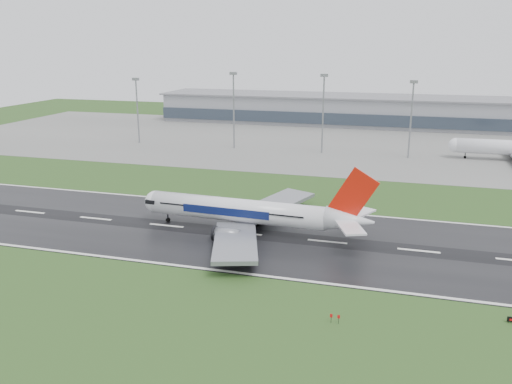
% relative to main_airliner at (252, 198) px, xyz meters
% --- Properties ---
extents(ground, '(520.00, 520.00, 0.00)m').
position_rel_main_airliner_xyz_m(ground, '(18.29, -1.75, -8.52)').
color(ground, '#234318').
rests_on(ground, ground).
extents(runway, '(400.00, 45.00, 0.10)m').
position_rel_main_airliner_xyz_m(runway, '(18.29, -1.75, -8.47)').
color(runway, black).
rests_on(runway, ground).
extents(apron, '(400.00, 130.00, 0.08)m').
position_rel_main_airliner_xyz_m(apron, '(18.29, 123.25, -8.48)').
color(apron, slate).
rests_on(apron, ground).
extents(terminal, '(240.00, 36.00, 15.00)m').
position_rel_main_airliner_xyz_m(terminal, '(18.29, 183.25, -1.02)').
color(terminal, gray).
rests_on(terminal, ground).
extents(main_airliner, '(59.38, 56.79, 16.83)m').
position_rel_main_airliner_xyz_m(main_airliner, '(0.00, 0.00, 0.00)').
color(main_airliner, silver).
rests_on(main_airliner, runway).
extents(floodmast_0, '(0.64, 0.64, 27.77)m').
position_rel_main_airliner_xyz_m(floodmast_0, '(-82.19, 98.25, 5.37)').
color(floodmast_0, gray).
rests_on(floodmast_0, ground).
extents(floodmast_1, '(0.64, 0.64, 30.91)m').
position_rel_main_airliner_xyz_m(floodmast_1, '(-37.02, 98.25, 6.94)').
color(floodmast_1, gray).
rests_on(floodmast_1, ground).
extents(floodmast_2, '(0.64, 0.64, 30.73)m').
position_rel_main_airliner_xyz_m(floodmast_2, '(0.87, 98.25, 6.85)').
color(floodmast_2, gray).
rests_on(floodmast_2, ground).
extents(floodmast_3, '(0.64, 0.64, 28.89)m').
position_rel_main_airliner_xyz_m(floodmast_3, '(35.11, 98.25, 5.93)').
color(floodmast_3, gray).
rests_on(floodmast_3, ground).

